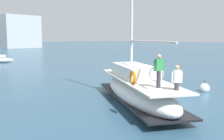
{
  "coord_description": "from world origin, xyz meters",
  "views": [
    {
      "loc": [
        -13.08,
        -7.68,
        3.8
      ],
      "look_at": [
        -1.17,
        3.23,
        1.8
      ],
      "focal_mm": 42.01,
      "sensor_mm": 36.0,
      "label": 1
    }
  ],
  "objects": [
    {
      "name": "ground_plane",
      "position": [
        0.0,
        0.0,
        0.0
      ],
      "size": [
        400.0,
        400.0,
        0.0
      ],
      "primitive_type": "plane",
      "color": "#2D516B"
    },
    {
      "name": "main_sailboat",
      "position": [
        -1.13,
        1.3,
        0.91
      ],
      "size": [
        7.31,
        9.32,
        12.46
      ],
      "color": "white",
      "rests_on": "ground"
    },
    {
      "name": "mooring_buoy",
      "position": [
        4.83,
        -0.17,
        0.22
      ],
      "size": [
        0.74,
        0.74,
        0.97
      ],
      "color": "silver",
      "rests_on": "ground"
    }
  ]
}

